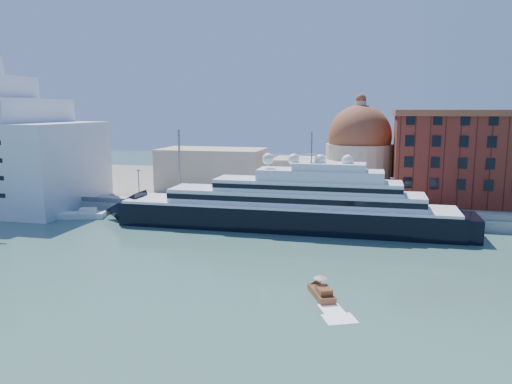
# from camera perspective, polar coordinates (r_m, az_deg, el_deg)

# --- Properties ---
(ground) EXTENTS (400.00, 400.00, 0.00)m
(ground) POSITION_cam_1_polar(r_m,az_deg,el_deg) (87.91, -4.43, -7.36)
(ground) COLOR #365E55
(ground) RESTS_ON ground
(quay) EXTENTS (180.00, 10.00, 2.50)m
(quay) POSITION_cam_1_polar(r_m,az_deg,el_deg) (119.45, 0.52, -2.19)
(quay) COLOR gray
(quay) RESTS_ON ground
(land) EXTENTS (260.00, 72.00, 2.00)m
(land) POSITION_cam_1_polar(r_m,az_deg,el_deg) (159.11, 3.80, 0.63)
(land) COLOR slate
(land) RESTS_ON ground
(quay_fence) EXTENTS (180.00, 0.10, 1.20)m
(quay_fence) POSITION_cam_1_polar(r_m,az_deg,el_deg) (114.78, 0.03, -1.73)
(quay_fence) COLOR slate
(quay_fence) RESTS_ON quay
(superyacht) EXTENTS (81.39, 11.28, 24.32)m
(superyacht) POSITION_cam_1_polar(r_m,az_deg,el_deg) (107.18, 2.12, -1.95)
(superyacht) COLOR black
(superyacht) RESTS_ON ground
(service_barge) EXTENTS (11.83, 6.90, 2.53)m
(service_barge) POSITION_cam_1_polar(r_m,az_deg,el_deg) (124.66, -19.32, -2.49)
(service_barge) COLOR white
(service_barge) RESTS_ON ground
(water_taxi) EXTENTS (4.51, 6.73, 3.04)m
(water_taxi) POSITION_cam_1_polar(r_m,az_deg,el_deg) (70.00, 7.52, -11.26)
(water_taxi) COLOR maroon
(water_taxi) RESTS_ON ground
(warehouse) EXTENTS (43.00, 19.00, 23.25)m
(warehouse) POSITION_cam_1_polar(r_m,az_deg,el_deg) (135.14, 24.46, 3.69)
(warehouse) COLOR maroon
(warehouse) RESTS_ON land
(church) EXTENTS (66.00, 18.00, 25.50)m
(church) POSITION_cam_1_polar(r_m,az_deg,el_deg) (139.92, 5.25, 3.49)
(church) COLOR beige
(church) RESTS_ON land
(lamp_posts) EXTENTS (120.80, 2.40, 18.00)m
(lamp_posts) POSITION_cam_1_polar(r_m,az_deg,el_deg) (119.79, -5.58, 1.96)
(lamp_posts) COLOR slate
(lamp_posts) RESTS_ON quay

